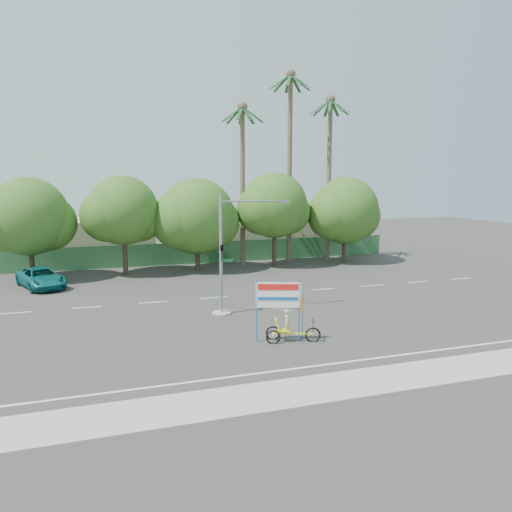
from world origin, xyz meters
name	(u,v)px	position (x,y,z in m)	size (l,w,h in m)	color
ground	(287,329)	(0.00, 0.00, 0.00)	(120.00, 120.00, 0.00)	#33302D
sidewalk_near	(359,384)	(0.00, -7.50, 0.06)	(50.00, 2.40, 0.12)	gray
fence	(201,253)	(0.00, 21.50, 1.00)	(38.00, 0.08, 2.00)	#336B3D
building_left	(87,240)	(-10.00, 26.00, 2.00)	(12.00, 8.00, 4.00)	beige
building_right	(266,236)	(8.00, 26.00, 1.80)	(14.00, 8.00, 3.60)	beige
tree_far_left	(28,219)	(-14.05, 18.00, 4.76)	(7.14, 6.00, 7.96)	#473828
tree_left	(123,213)	(-7.05, 18.00, 5.06)	(6.66, 5.60, 8.07)	#473828
tree_center	(196,219)	(-1.05, 18.00, 4.47)	(7.62, 6.40, 7.85)	#473828
tree_right	(274,208)	(5.95, 18.00, 5.24)	(6.90, 5.80, 8.36)	#473828
tree_far_right	(344,213)	(12.95, 18.00, 4.64)	(7.38, 6.20, 7.94)	#473828
palm_tall	(290,149)	(8.00, 19.50, 10.46)	(3.73, 3.79, 17.45)	#70604C
palm_mid	(329,161)	(12.00, 19.50, 9.40)	(3.73, 3.79, 15.45)	#70604C
palm_short	(242,166)	(3.50, 19.50, 8.86)	(3.73, 3.79, 14.45)	#70604C
traffic_signal	(226,265)	(-2.20, 3.98, 2.92)	(4.72, 1.10, 7.00)	gray
trike_billboard	(284,317)	(-0.86, -1.79, 1.25)	(3.01, 1.34, 3.10)	black
pickup_truck	(41,278)	(-13.13, 14.93, 0.72)	(2.40, 5.20, 1.44)	#0F6669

